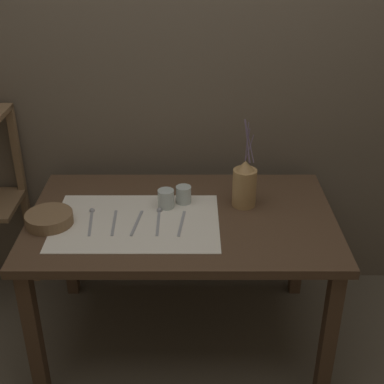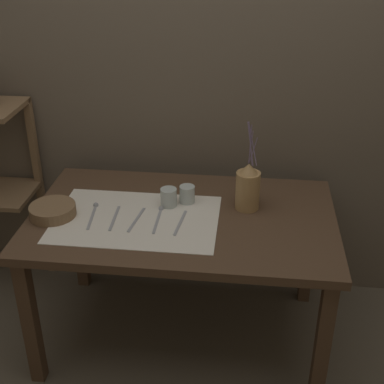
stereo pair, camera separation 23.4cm
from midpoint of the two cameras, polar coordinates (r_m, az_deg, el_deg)
ground_plane at (r=2.82m, az=-3.36°, el=-15.02°), size 12.00×12.00×0.00m
stone_wall_back at (r=2.69m, az=-3.47°, el=12.34°), size 7.00×0.06×2.40m
wooden_table at (r=2.44m, az=-3.76°, el=-4.24°), size 1.37×0.84×0.71m
linen_cloth at (r=2.37m, az=-8.73°, el=-3.27°), size 0.73×0.49×0.00m
pitcher_with_flowers at (r=2.43m, az=2.96°, el=0.70°), size 0.11×0.11×0.42m
wooden_bowl at (r=2.43m, az=-17.61°, el=-2.82°), size 0.21×0.21×0.05m
glass_tumbler_near at (r=2.45m, az=-5.47°, el=-0.78°), size 0.07×0.07×0.09m
glass_tumbler_far at (r=2.48m, az=-3.54°, el=-0.34°), size 0.07×0.07×0.08m
spoon_outer at (r=2.45m, az=-13.33°, el=-2.55°), size 0.04×0.22×0.02m
fork_inner at (r=2.38m, az=-11.07°, el=-3.31°), size 0.02×0.21×0.00m
knife_center at (r=2.36m, az=-8.70°, el=-3.36°), size 0.04×0.21×0.00m
spoon_inner at (r=2.40m, az=-6.30°, el=-2.58°), size 0.02×0.22×0.02m
fork_outer at (r=2.33m, az=-4.04°, el=-3.44°), size 0.03×0.21×0.00m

